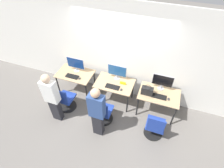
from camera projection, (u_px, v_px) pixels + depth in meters
name	position (u px, v px, depth m)	size (l,w,h in m)	color
ground_plane	(110.00, 109.00, 5.09)	(20.00, 20.00, 0.00)	slate
wall_back	(120.00, 54.00, 4.67)	(12.00, 0.05, 2.80)	silver
desk_left	(75.00, 75.00, 5.17)	(1.05, 0.69, 0.73)	tan
monitor_left	(76.00, 64.00, 5.02)	(0.53, 0.17, 0.45)	#B2B2B7
keyboard_left	(72.00, 76.00, 5.00)	(0.38, 0.16, 0.02)	black
mouse_left	(80.00, 78.00, 4.93)	(0.06, 0.09, 0.03)	#333333
office_chair_left	(65.00, 100.00, 4.87)	(0.48, 0.48, 0.87)	black
person_left	(52.00, 97.00, 4.29)	(0.36, 0.21, 1.57)	#232328
desk_center	(114.00, 85.00, 4.88)	(1.05, 0.69, 0.73)	tan
monitor_center	(117.00, 71.00, 4.78)	(0.53, 0.17, 0.45)	#B2B2B7
keyboard_center	(112.00, 87.00, 4.70)	(0.38, 0.16, 0.02)	black
mouse_center	(121.00, 90.00, 4.61)	(0.06, 0.09, 0.03)	#333333
office_chair_center	(103.00, 113.00, 4.57)	(0.48, 0.48, 0.87)	black
person_center	(97.00, 112.00, 3.96)	(0.36, 0.21, 1.58)	#232328
desk_right	(159.00, 96.00, 4.58)	(1.05, 0.69, 0.73)	tan
monitor_right	(163.00, 81.00, 4.49)	(0.53, 0.17, 0.45)	#B2B2B7
keyboard_right	(159.00, 96.00, 4.45)	(0.38, 0.16, 0.02)	black
mouse_right	(169.00, 99.00, 4.38)	(0.06, 0.09, 0.03)	#333333
office_chair_right	(155.00, 127.00, 4.25)	(0.48, 0.48, 0.87)	black
handbag	(147.00, 91.00, 4.45)	(0.30, 0.18, 0.25)	black
placard_center	(123.00, 83.00, 4.76)	(0.16, 0.03, 0.08)	yellow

